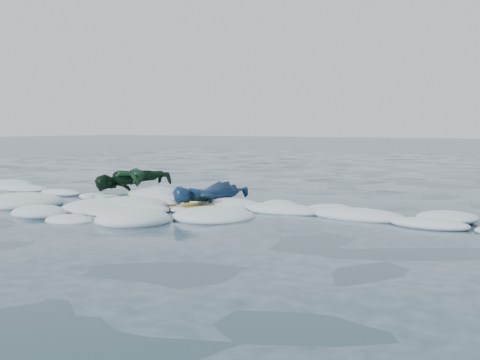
# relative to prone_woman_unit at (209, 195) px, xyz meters

# --- Properties ---
(ground) EXTENTS (120.00, 120.00, 0.00)m
(ground) POSITION_rel_prone_woman_unit_xyz_m (-0.50, -1.55, -0.19)
(ground) COLOR #152734
(ground) RESTS_ON ground
(foam_band) EXTENTS (12.00, 3.10, 0.30)m
(foam_band) POSITION_rel_prone_woman_unit_xyz_m (-0.50, -0.52, -0.19)
(foam_band) COLOR white
(foam_band) RESTS_ON ground
(prone_woman_unit) EXTENTS (0.67, 1.50, 0.37)m
(prone_woman_unit) POSITION_rel_prone_woman_unit_xyz_m (0.00, 0.00, 0.00)
(prone_woman_unit) COLOR black
(prone_woman_unit) RESTS_ON ground
(prone_child_unit) EXTENTS (1.12, 1.44, 0.51)m
(prone_child_unit) POSITION_rel_prone_woman_unit_xyz_m (-1.82, 0.28, 0.07)
(prone_child_unit) COLOR black
(prone_child_unit) RESTS_ON ground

